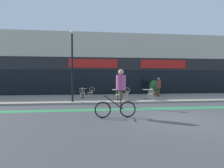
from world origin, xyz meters
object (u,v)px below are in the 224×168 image
(cafe_chair_0_near, at_px, (82,92))
(pedestrian_near_end, at_px, (158,85))
(bistro_table_2, at_px, (148,92))
(cyclist_0, at_px, (119,90))
(planter_pot, at_px, (154,87))
(bistro_table_0, at_px, (83,91))
(lamp_post, at_px, (72,60))
(cafe_chair_1_near, at_px, (119,94))
(cafe_chair_1_side, at_px, (126,93))
(bistro_table_1, at_px, (118,92))
(cafe_chair_0_side, at_px, (91,91))
(cafe_chair_2_near, at_px, (151,93))

(cafe_chair_0_near, xyz_separation_m, pedestrian_near_end, (6.44, 1.00, 0.46))
(bistro_table_2, height_order, cyclist_0, cyclist_0)
(bistro_table_2, xyz_separation_m, planter_pot, (1.58, 3.02, 0.22))
(bistro_table_0, height_order, planter_pot, planter_pot)
(planter_pot, height_order, lamp_post, lamp_post)
(cafe_chair_1_near, xyz_separation_m, lamp_post, (-3.17, 0.03, 2.27))
(cafe_chair_1_side, bearing_deg, bistro_table_0, -33.33)
(cyclist_0, bearing_deg, bistro_table_2, -120.18)
(bistro_table_0, distance_m, cafe_chair_1_side, 3.55)
(bistro_table_1, height_order, cafe_chair_0_near, cafe_chair_0_near)
(cafe_chair_0_side, distance_m, cafe_chair_2_near, 4.75)
(cafe_chair_0_near, relative_size, cafe_chair_2_near, 1.00)
(bistro_table_0, relative_size, cafe_chair_1_side, 0.86)
(bistro_table_2, height_order, planter_pot, planter_pot)
(cafe_chair_1_side, relative_size, lamp_post, 0.19)
(cafe_chair_2_near, height_order, planter_pot, planter_pot)
(cafe_chair_1_near, xyz_separation_m, cafe_chair_2_near, (2.37, 0.19, 0.00))
(cafe_chair_1_side, distance_m, cafe_chair_2_near, 1.79)
(bistro_table_0, relative_size, bistro_table_2, 0.98)
(cafe_chair_1_near, distance_m, cyclist_0, 4.52)
(cafe_chair_1_near, xyz_separation_m, cafe_chair_1_side, (0.64, 0.64, 0.00))
(planter_pot, xyz_separation_m, cyclist_0, (-4.62, -8.27, 0.32))
(bistro_table_2, height_order, pedestrian_near_end, pedestrian_near_end)
(cafe_chair_0_near, relative_size, cafe_chair_0_side, 1.00)
(cafe_chair_0_side, bearing_deg, cafe_chair_1_side, 143.20)
(cafe_chair_0_side, xyz_separation_m, planter_pot, (5.90, 1.66, 0.24))
(cafe_chair_1_near, relative_size, cafe_chair_1_side, 1.00)
(cafe_chair_0_near, height_order, pedestrian_near_end, pedestrian_near_end)
(bistro_table_1, relative_size, planter_pot, 0.57)
(cafe_chair_1_side, bearing_deg, cafe_chair_1_near, 37.19)
(cafe_chair_1_near, xyz_separation_m, pedestrian_near_end, (3.86, 2.54, 0.46))
(cafe_chair_0_side, bearing_deg, lamp_post, 54.27)
(bistro_table_2, bearing_deg, bistro_table_1, -175.34)
(bistro_table_1, distance_m, planter_pot, 5.09)
(lamp_post, bearing_deg, cafe_chair_1_near, -0.58)
(cafe_chair_2_near, xyz_separation_m, planter_pot, (1.58, 3.65, 0.24))
(bistro_table_0, distance_m, bistro_table_1, 3.00)
(cafe_chair_0_side, relative_size, lamp_post, 0.19)
(bistro_table_0, relative_size, cafe_chair_1_near, 0.86)
(planter_pot, bearing_deg, cafe_chair_0_side, -164.25)
(bistro_table_0, height_order, lamp_post, lamp_post)
(cafe_chair_1_near, bearing_deg, lamp_post, 97.37)
(cyclist_0, xyz_separation_m, pedestrian_near_end, (4.53, 6.98, -0.10))
(cafe_chair_0_side, relative_size, planter_pot, 0.64)
(cafe_chair_1_near, xyz_separation_m, planter_pot, (3.95, 3.84, 0.24))
(cafe_chair_1_near, distance_m, planter_pot, 5.51)
(bistro_table_2, relative_size, cafe_chair_2_near, 0.88)
(lamp_post, bearing_deg, bistro_table_1, 10.57)
(bistro_table_1, distance_m, bistro_table_2, 2.37)
(bistro_table_2, distance_m, cafe_chair_2_near, 0.63)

